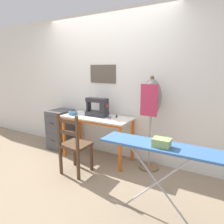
# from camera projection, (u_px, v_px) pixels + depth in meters

# --- Properties ---
(ground_plane) EXTENTS (14.00, 14.00, 0.00)m
(ground_plane) POSITION_uv_depth(u_px,v_px,m) (89.00, 164.00, 3.37)
(ground_plane) COLOR gray
(wall_back) EXTENTS (10.00, 0.07, 2.55)m
(wall_back) POSITION_uv_depth(u_px,v_px,m) (107.00, 86.00, 3.62)
(wall_back) COLOR silver
(wall_back) RESTS_ON ground_plane
(sewing_table) EXTENTS (1.23, 0.53, 0.77)m
(sewing_table) POSITION_uv_depth(u_px,v_px,m) (97.00, 122.00, 3.45)
(sewing_table) COLOR silver
(sewing_table) RESTS_ON ground_plane
(sewing_machine) EXTENTS (0.41, 0.18, 0.34)m
(sewing_machine) POSITION_uv_depth(u_px,v_px,m) (98.00, 108.00, 3.45)
(sewing_machine) COLOR #28282D
(sewing_machine) RESTS_ON sewing_table
(fabric_bowl) EXTENTS (0.16, 0.16, 0.06)m
(fabric_bowl) POSITION_uv_depth(u_px,v_px,m) (73.00, 113.00, 3.57)
(fabric_bowl) COLOR teal
(fabric_bowl) RESTS_ON sewing_table
(scissors) EXTENTS (0.13, 0.09, 0.01)m
(scissors) POSITION_uv_depth(u_px,v_px,m) (120.00, 122.00, 3.08)
(scissors) COLOR silver
(scissors) RESTS_ON sewing_table
(thread_spool_near_machine) EXTENTS (0.04, 0.04, 0.04)m
(thread_spool_near_machine) POSITION_uv_depth(u_px,v_px,m) (108.00, 117.00, 3.36)
(thread_spool_near_machine) COLOR #2875C1
(thread_spool_near_machine) RESTS_ON sewing_table
(thread_spool_mid_table) EXTENTS (0.04, 0.04, 0.04)m
(thread_spool_mid_table) POSITION_uv_depth(u_px,v_px,m) (110.00, 118.00, 3.29)
(thread_spool_mid_table) COLOR purple
(thread_spool_mid_table) RESTS_ON sewing_table
(thread_spool_far_edge) EXTENTS (0.04, 0.04, 0.04)m
(thread_spool_far_edge) POSITION_uv_depth(u_px,v_px,m) (117.00, 116.00, 3.37)
(thread_spool_far_edge) COLOR black
(thread_spool_far_edge) RESTS_ON sewing_table
(wooden_chair) EXTENTS (0.40, 0.38, 0.95)m
(wooden_chair) POSITION_uv_depth(u_px,v_px,m) (74.00, 145.00, 3.00)
(wooden_chair) COLOR #513823
(wooden_chair) RESTS_ON ground_plane
(filing_cabinet) EXTENTS (0.40, 0.47, 0.77)m
(filing_cabinet) POSITION_uv_depth(u_px,v_px,m) (61.00, 129.00, 4.02)
(filing_cabinet) COLOR #4C4C51
(filing_cabinet) RESTS_ON ground_plane
(dress_form) EXTENTS (0.32, 0.32, 1.47)m
(dress_form) POSITION_uv_depth(u_px,v_px,m) (151.00, 104.00, 3.02)
(dress_form) COLOR #846647
(dress_form) RESTS_ON ground_plane
(ironing_board) EXTENTS (1.22, 0.31, 0.83)m
(ironing_board) POSITION_uv_depth(u_px,v_px,m) (159.00, 149.00, 2.02)
(ironing_board) COLOR #3D6BAD
(ironing_board) RESTS_ON ground_plane
(storage_box) EXTENTS (0.18, 0.13, 0.08)m
(storage_box) POSITION_uv_depth(u_px,v_px,m) (162.00, 143.00, 1.94)
(storage_box) COLOR #8EB266
(storage_box) RESTS_ON ironing_board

